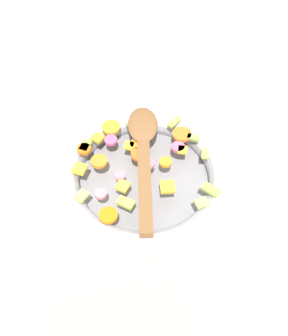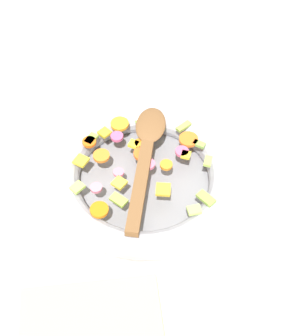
{
  "view_description": "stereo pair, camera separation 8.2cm",
  "coord_description": "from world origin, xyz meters",
  "views": [
    {
      "loc": [
        0.49,
        -0.14,
        0.7
      ],
      "look_at": [
        0.0,
        0.0,
        0.05
      ],
      "focal_mm": 50.0,
      "sensor_mm": 36.0,
      "label": 1
    },
    {
      "loc": [
        0.51,
        -0.06,
        0.7
      ],
      "look_at": [
        0.0,
        0.0,
        0.05
      ],
      "focal_mm": 50.0,
      "sensor_mm": 36.0,
      "label": 2
    }
  ],
  "objects": [
    {
      "name": "wooden_spoon",
      "position": [
        -0.03,
        0.01,
        0.06
      ],
      "size": [
        0.28,
        0.11,
        0.01
      ],
      "color": "brown",
      "rests_on": "chopped_vegetables"
    },
    {
      "name": "ground_plane",
      "position": [
        0.0,
        0.0,
        0.0
      ],
      "size": [
        4.0,
        4.0,
        0.0
      ],
      "primitive_type": "plane",
      "color": "silver"
    },
    {
      "name": "skillet",
      "position": [
        0.0,
        0.0,
        0.02
      ],
      "size": [
        0.33,
        0.33,
        0.05
      ],
      "color": "slate",
      "rests_on": "ground_plane"
    },
    {
      "name": "chopped_vegetables",
      "position": [
        -0.02,
        -0.01,
        0.05
      ],
      "size": [
        0.24,
        0.26,
        0.01
      ],
      "color": "orange",
      "rests_on": "skillet"
    }
  ]
}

